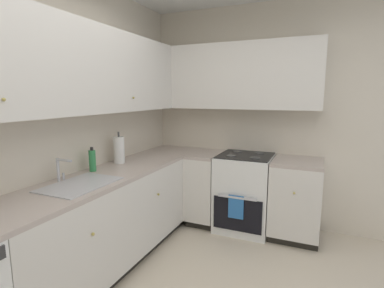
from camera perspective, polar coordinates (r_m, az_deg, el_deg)
The scene contains 13 objects.
wall_back at distance 2.59m, azimuth -29.65°, elevation 2.31°, with size 4.30×0.05×2.66m, color beige.
wall_right at distance 3.70m, azimuth 16.64°, elevation 4.92°, with size 0.05×3.30×2.66m, color beige.
lower_cabinets_back at distance 2.89m, azimuth -16.84°, elevation -14.75°, with size 2.11×0.62×0.86m.
countertop_back at distance 2.73m, azimuth -17.27°, elevation -6.28°, with size 3.32×0.60×0.04m, color #B7A89E.
lower_cabinets_right at distance 3.59m, azimuth 12.45°, elevation -9.68°, with size 0.62×1.51×0.86m.
countertop_right at distance 3.47m, azimuth 12.70°, elevation -2.78°, with size 0.60×1.51×0.03m.
oven_range at distance 3.63m, azimuth 10.14°, elevation -9.04°, with size 0.68×0.62×1.04m.
upper_cabinets_back at distance 2.63m, azimuth -23.01°, elevation 13.41°, with size 3.00×0.34×0.75m.
upper_cabinets_right at distance 3.63m, azimuth 7.49°, elevation 12.76°, with size 0.32×2.06×0.75m.
sink at distance 2.53m, azimuth -20.73°, elevation -8.26°, with size 0.59×0.40×0.10m.
faucet at distance 2.64m, azimuth -24.09°, elevation -4.19°, with size 0.07×0.16×0.20m.
soap_bottle at distance 2.90m, azimuth -18.71°, elevation -3.03°, with size 0.06×0.06×0.23m.
paper_towel_roll at distance 3.16m, azimuth -13.92°, elevation -1.11°, with size 0.11×0.11×0.34m.
Camera 1 is at (-1.54, -0.44, 1.59)m, focal length 27.58 mm.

